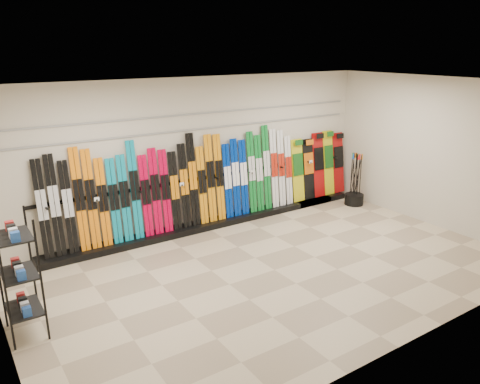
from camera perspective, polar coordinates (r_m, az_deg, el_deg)
floor at (r=7.88m, az=4.24°, el=-9.46°), size 8.00×8.00×0.00m
back_wall at (r=9.36m, az=-4.97°, el=4.66°), size 8.00×0.00×8.00m
right_wall at (r=10.22m, az=22.55°, el=4.48°), size 0.00×5.00×5.00m
ceiling at (r=7.05m, az=4.79°, el=12.84°), size 8.00×8.00×0.00m
ski_rack_base at (r=9.70m, az=-2.95°, el=-3.73°), size 8.00×0.40×0.12m
skis at (r=9.15m, az=-6.87°, el=0.76°), size 5.39×0.24×1.83m
snowboards at (r=11.18m, az=9.58°, el=3.15°), size 1.60×0.24×1.52m
accessory_rack at (r=6.53m, az=-25.30°, el=-9.29°), size 0.40×0.60×1.62m
pole_bin at (r=11.24m, az=13.73°, el=-0.86°), size 0.43×0.43×0.25m
ski_poles at (r=11.18m, az=13.89°, el=1.62°), size 0.20×0.29×1.18m
slatwall_rail_0 at (r=9.24m, az=-4.99°, el=7.66°), size 7.60×0.02×0.03m
slatwall_rail_1 at (r=9.20m, az=-5.04°, el=9.50°), size 7.60×0.02×0.03m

